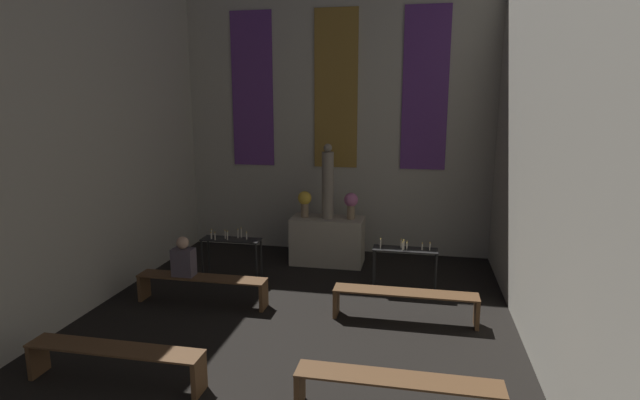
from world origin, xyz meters
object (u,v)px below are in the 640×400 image
(flower_vase_left, at_px, (305,201))
(pew_second_right, at_px, (397,388))
(pew_back_right, at_px, (405,299))
(person_seated, at_px, (183,259))
(pew_back_left, at_px, (202,284))
(altar, at_px, (328,241))
(flower_vase_right, at_px, (351,203))
(candle_rack_left, at_px, (231,245))
(candle_rack_right, at_px, (405,256))
(statue, at_px, (328,183))
(pew_second_left, at_px, (115,357))

(flower_vase_left, xyz_separation_m, pew_second_right, (2.17, -4.97, -0.96))
(pew_back_right, relative_size, person_seated, 3.28)
(person_seated, bearing_deg, pew_back_left, 0.00)
(person_seated, bearing_deg, pew_second_right, -33.91)
(altar, bearing_deg, pew_back_left, -123.91)
(flower_vase_right, distance_m, pew_back_left, 3.45)
(pew_second_right, bearing_deg, pew_back_left, 143.70)
(flower_vase_right, height_order, person_seated, flower_vase_right)
(altar, relative_size, person_seated, 2.21)
(candle_rack_left, distance_m, person_seated, 1.31)
(candle_rack_right, relative_size, pew_back_right, 0.51)
(candle_rack_right, bearing_deg, flower_vase_left, 149.47)
(candle_rack_left, xyz_separation_m, candle_rack_right, (3.27, -0.00, -0.00))
(statue, bearing_deg, altar, 0.00)
(altar, height_order, person_seated, person_seated)
(pew_back_left, bearing_deg, flower_vase_left, 64.44)
(flower_vase_left, distance_m, person_seated, 2.97)
(pew_back_left, height_order, pew_back_right, same)
(statue, distance_m, pew_second_right, 5.42)
(altar, distance_m, person_seated, 3.21)
(pew_second_right, bearing_deg, candle_rack_left, 131.73)
(pew_second_left, xyz_separation_m, person_seated, (-0.31, 2.47, 0.42))
(altar, xyz_separation_m, flower_vase_left, (-0.49, 0.00, 0.83))
(pew_second_left, distance_m, pew_back_left, 2.47)
(flower_vase_left, relative_size, pew_second_right, 0.25)
(statue, relative_size, candle_rack_right, 1.35)
(candle_rack_left, relative_size, pew_back_left, 0.51)
(pew_second_right, bearing_deg, altar, 108.69)
(person_seated, bearing_deg, flower_vase_left, 58.94)
(pew_second_right, bearing_deg, flower_vase_left, 113.55)
(flower_vase_right, relative_size, candle_rack_right, 0.48)
(pew_second_left, bearing_deg, altar, 71.31)
(pew_back_right, distance_m, person_seated, 3.70)
(pew_second_left, relative_size, pew_second_right, 1.00)
(altar, xyz_separation_m, candle_rack_right, (1.64, -1.25, 0.17))
(altar, height_order, candle_rack_right, candle_rack_right)
(flower_vase_right, bearing_deg, altar, 180.00)
(statue, bearing_deg, pew_back_right, -56.09)
(candle_rack_right, height_order, pew_back_left, candle_rack_right)
(altar, distance_m, pew_back_right, 3.02)
(candle_rack_left, xyz_separation_m, pew_back_left, (-0.04, -1.25, -0.30))
(flower_vase_left, xyz_separation_m, pew_back_right, (2.17, -2.50, -0.96))
(altar, relative_size, pew_second_left, 0.67)
(statue, bearing_deg, flower_vase_right, 0.00)
(altar, bearing_deg, flower_vase_left, 180.00)
(candle_rack_left, relative_size, pew_back_right, 0.51)
(altar, height_order, statue, statue)
(statue, height_order, pew_second_left, statue)
(candle_rack_right, distance_m, pew_second_right, 3.73)
(candle_rack_left, bearing_deg, person_seated, -105.77)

